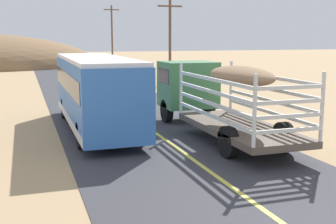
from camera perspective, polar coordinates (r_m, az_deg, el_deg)
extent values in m
cube|color=#3F7F4C|center=(21.16, 2.63, 3.66)|extent=(2.50, 2.20, 2.20)
cube|color=#192333|center=(21.12, 2.64, 4.88)|extent=(2.53, 1.54, 0.70)
cube|color=brown|center=(16.47, 9.38, -2.10)|extent=(2.50, 6.40, 0.24)
cylinder|color=silver|center=(18.63, 1.72, 3.21)|extent=(0.12, 0.12, 2.20)
cylinder|color=silver|center=(19.57, 8.28, 3.43)|extent=(0.12, 0.12, 2.20)
cylinder|color=silver|center=(12.98, 11.33, 0.12)|extent=(0.12, 0.12, 2.20)
cylinder|color=silver|center=(14.30, 19.64, 0.63)|extent=(0.12, 0.12, 2.20)
cube|color=silver|center=(15.84, 5.56, -0.42)|extent=(0.08, 6.30, 0.12)
cube|color=silver|center=(16.96, 13.05, 0.05)|extent=(0.08, 6.30, 0.12)
cube|color=silver|center=(13.70, 15.61, -2.35)|extent=(2.40, 0.08, 0.12)
cube|color=silver|center=(15.77, 5.59, 1.15)|extent=(0.08, 6.30, 0.12)
cube|color=silver|center=(16.89, 13.11, 1.52)|extent=(0.08, 6.30, 0.12)
cube|color=silver|center=(13.62, 15.69, -0.54)|extent=(2.40, 0.08, 0.12)
cube|color=silver|center=(15.71, 5.61, 2.74)|extent=(0.08, 6.30, 0.12)
cube|color=silver|center=(16.83, 13.17, 3.00)|extent=(0.08, 6.30, 0.12)
cube|color=silver|center=(13.55, 15.78, 1.29)|extent=(2.40, 0.08, 0.12)
cube|color=silver|center=(15.66, 5.64, 4.34)|extent=(0.08, 6.30, 0.12)
cube|color=silver|center=(16.79, 13.23, 4.49)|extent=(0.08, 6.30, 0.12)
cube|color=silver|center=(13.50, 15.87, 3.14)|extent=(2.40, 0.08, 0.12)
ellipsoid|color=#8C6B4C|center=(16.18, 9.58, 4.74)|extent=(1.75, 3.84, 0.70)
cylinder|color=black|center=(20.97, -0.17, 0.17)|extent=(0.32, 1.10, 1.10)
cylinder|color=black|center=(21.74, 5.29, 0.47)|extent=(0.32, 1.10, 1.10)
cylinder|color=black|center=(14.90, 7.94, -3.91)|extent=(0.32, 1.10, 1.10)
cylinder|color=black|center=(15.97, 14.98, -3.23)|extent=(0.32, 1.10, 1.10)
cube|color=#3872C6|center=(19.42, -9.48, 2.69)|extent=(2.50, 10.00, 2.70)
cube|color=white|center=(19.30, -9.60, 6.91)|extent=(2.45, 9.80, 0.16)
cube|color=#192333|center=(19.37, -9.52, 4.08)|extent=(2.54, 9.20, 0.80)
cube|color=silver|center=(19.59, -9.38, -0.65)|extent=(2.53, 9.80, 0.36)
cylinder|color=black|center=(22.65, -13.45, 0.49)|extent=(0.30, 1.00, 1.00)
cylinder|color=black|center=(22.94, -7.97, 0.78)|extent=(0.30, 1.00, 1.00)
cylinder|color=black|center=(16.30, -11.36, -3.00)|extent=(0.30, 1.00, 1.00)
cylinder|color=black|center=(16.70, -3.85, -2.52)|extent=(0.30, 1.00, 1.00)
cube|color=black|center=(34.53, -5.62, 4.13)|extent=(1.90, 4.60, 0.90)
cube|color=black|center=(34.31, -5.59, 5.52)|extent=(1.75, 3.59, 0.80)
cube|color=#192333|center=(34.31, -5.59, 5.56)|extent=(1.79, 3.22, 0.44)
cube|color=silver|center=(32.42, -4.73, 3.19)|extent=(1.86, 0.20, 0.24)
cube|color=red|center=(32.12, -6.16, 4.02)|extent=(0.16, 0.06, 0.14)
cube|color=red|center=(32.51, -3.29, 4.13)|extent=(0.16, 0.06, 0.14)
cylinder|color=black|center=(35.78, -7.41, 3.82)|extent=(0.26, 0.76, 0.76)
cylinder|color=black|center=(36.13, -4.85, 3.92)|extent=(0.26, 0.76, 0.76)
cylinder|color=black|center=(33.00, -6.44, 3.34)|extent=(0.26, 0.76, 0.76)
cylinder|color=black|center=(33.38, -3.69, 3.45)|extent=(0.26, 0.76, 0.76)
cylinder|color=brown|center=(38.34, 0.26, 9.19)|extent=(0.24, 0.24, 7.34)
cube|color=brown|center=(38.43, 0.26, 13.77)|extent=(2.20, 0.14, 0.14)
cylinder|color=brown|center=(63.31, -7.38, 9.89)|extent=(0.24, 0.24, 8.54)
cube|color=brown|center=(63.43, -7.45, 13.21)|extent=(2.20, 0.14, 0.14)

